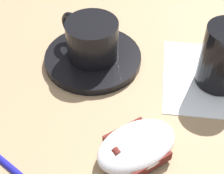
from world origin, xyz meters
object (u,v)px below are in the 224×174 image
at_px(saucer, 93,58).
at_px(drinking_glass, 224,57).
at_px(computer_mouse, 137,146).
at_px(pen, 10,167).
at_px(coffee_cup, 91,39).

distance_m(saucer, drinking_glass, 0.20).
height_order(computer_mouse, pen, computer_mouse).
xyz_separation_m(saucer, drinking_glass, (-0.20, -0.02, 0.04)).
bearing_deg(pen, computer_mouse, -153.10).
distance_m(coffee_cup, pen, 0.22).
relative_size(computer_mouse, pen, 0.91).
bearing_deg(coffee_cup, drinking_glass, -175.84).
relative_size(coffee_cup, pen, 0.75).
bearing_deg(drinking_glass, coffee_cup, 4.16).
bearing_deg(computer_mouse, saucer, -52.05).
distance_m(coffee_cup, computer_mouse, 0.19).
bearing_deg(pen, coffee_cup, -95.88).
xyz_separation_m(saucer, coffee_cup, (0.00, -0.00, 0.04)).
relative_size(saucer, drinking_glass, 1.62).
relative_size(saucer, coffee_cup, 1.47).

